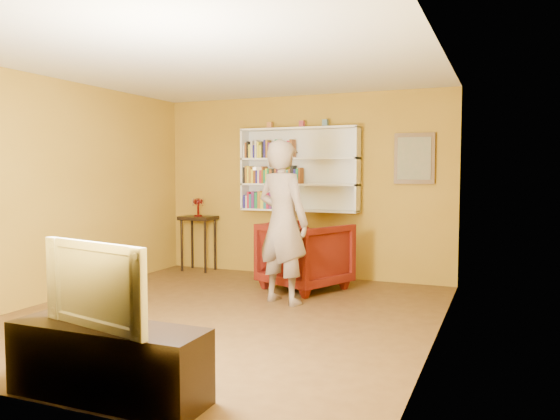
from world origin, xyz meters
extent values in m
cube|color=#4D3419|center=(0.00, 0.00, -0.06)|extent=(5.30, 5.80, 0.12)
cube|color=#9F771D|center=(0.00, 2.52, 1.35)|extent=(5.30, 0.04, 2.70)
cube|color=#9F771D|center=(0.00, -2.52, 1.35)|extent=(5.30, 0.04, 2.70)
cube|color=#9F771D|center=(-2.27, 0.00, 1.35)|extent=(0.04, 5.80, 2.70)
cube|color=#9F771D|center=(2.27, 0.00, 1.35)|extent=(0.04, 5.80, 2.70)
cube|color=silver|center=(0.00, 0.00, 2.73)|extent=(5.30, 5.80, 0.06)
cube|color=white|center=(0.00, 2.48, 1.60)|extent=(1.80, 0.03, 1.20)
cube|color=white|center=(-0.89, 2.35, 1.60)|extent=(0.03, 0.28, 1.20)
cube|color=white|center=(0.89, 2.35, 1.60)|extent=(0.03, 0.28, 1.20)
cube|color=white|center=(0.00, 2.35, 1.00)|extent=(1.80, 0.28, 0.03)
cube|color=white|center=(0.00, 2.35, 1.38)|extent=(1.80, 0.28, 0.03)
cube|color=white|center=(0.00, 2.35, 1.76)|extent=(1.80, 0.28, 0.03)
cube|color=white|center=(0.00, 2.35, 2.20)|extent=(1.80, 0.28, 0.03)
cube|color=navy|center=(-0.84, 2.31, 1.11)|extent=(0.04, 0.17, 0.20)
cube|color=silver|center=(-0.81, 2.31, 1.11)|extent=(0.02, 0.18, 0.19)
cube|color=#BB1C39|center=(-0.78, 2.31, 1.14)|extent=(0.03, 0.18, 0.25)
cube|color=teal|center=(-0.74, 2.31, 1.12)|extent=(0.03, 0.17, 0.21)
cube|color=#62246E|center=(-0.70, 2.31, 1.14)|extent=(0.04, 0.19, 0.25)
cube|color=#1C7F47|center=(-0.65, 2.31, 1.14)|extent=(0.04, 0.18, 0.24)
cube|color=#A56C21|center=(-0.60, 2.30, 1.15)|extent=(0.04, 0.16, 0.26)
cube|color=yellow|center=(-0.55, 2.31, 1.14)|extent=(0.04, 0.18, 0.24)
cube|color=teal|center=(-0.50, 2.29, 1.11)|extent=(0.04, 0.15, 0.20)
cube|color=#BB1C39|center=(-0.46, 2.31, 1.14)|extent=(0.04, 0.18, 0.24)
cube|color=#62246E|center=(-0.41, 2.31, 1.14)|extent=(0.04, 0.17, 0.25)
cube|color=teal|center=(-0.37, 2.30, 1.13)|extent=(0.02, 0.17, 0.24)
cube|color=#BB1C39|center=(-0.34, 2.30, 1.13)|extent=(0.03, 0.16, 0.24)
cube|color=brown|center=(-0.31, 2.31, 1.14)|extent=(0.03, 0.18, 0.25)
cube|color=black|center=(-0.27, 2.30, 1.12)|extent=(0.04, 0.16, 0.20)
cube|color=navy|center=(-0.24, 2.30, 1.13)|extent=(0.02, 0.16, 0.24)
cube|color=yellow|center=(-0.21, 2.30, 1.12)|extent=(0.02, 0.17, 0.20)
cube|color=#1C7F47|center=(-0.18, 2.31, 1.12)|extent=(0.02, 0.19, 0.22)
cube|color=teal|center=(-0.15, 2.31, 1.14)|extent=(0.02, 0.18, 0.25)
cube|color=black|center=(-0.84, 2.31, 1.51)|extent=(0.03, 0.18, 0.24)
cube|color=#A56C21|center=(-0.81, 2.30, 1.52)|extent=(0.03, 0.16, 0.26)
cube|color=yellow|center=(-0.78, 2.31, 1.52)|extent=(0.03, 0.19, 0.26)
cube|color=#A56C21|center=(-0.75, 2.31, 1.52)|extent=(0.03, 0.19, 0.25)
cube|color=yellow|center=(-0.71, 2.30, 1.50)|extent=(0.03, 0.16, 0.21)
cube|color=brown|center=(-0.67, 2.30, 1.51)|extent=(0.03, 0.17, 0.23)
cube|color=navy|center=(-0.64, 2.31, 1.50)|extent=(0.02, 0.17, 0.22)
cube|color=silver|center=(-0.61, 2.31, 1.51)|extent=(0.03, 0.18, 0.23)
cube|color=#BB1C39|center=(-0.57, 2.31, 1.51)|extent=(0.03, 0.18, 0.23)
cube|color=brown|center=(-0.54, 2.31, 1.52)|extent=(0.03, 0.17, 0.25)
cube|color=#1C7F47|center=(-0.51, 2.30, 1.49)|extent=(0.03, 0.17, 0.20)
cube|color=yellow|center=(-0.48, 2.31, 1.51)|extent=(0.02, 0.19, 0.22)
cube|color=#1C7F47|center=(-0.45, 2.29, 1.50)|extent=(0.03, 0.14, 0.22)
cube|color=brown|center=(-0.41, 2.30, 1.50)|extent=(0.04, 0.16, 0.21)
cube|color=black|center=(-0.37, 2.31, 1.50)|extent=(0.04, 0.18, 0.22)
cube|color=brown|center=(-0.33, 2.30, 1.51)|extent=(0.03, 0.15, 0.22)
cube|color=#62246E|center=(-0.29, 2.31, 1.51)|extent=(0.04, 0.19, 0.22)
cube|color=#62246E|center=(-0.25, 2.30, 1.52)|extent=(0.03, 0.16, 0.26)
cube|color=#1C7F47|center=(-0.21, 2.31, 1.50)|extent=(0.04, 0.18, 0.22)
cube|color=yellow|center=(-0.17, 2.31, 1.52)|extent=(0.03, 0.18, 0.25)
cube|color=teal|center=(-0.14, 2.31, 1.49)|extent=(0.02, 0.18, 0.20)
cube|color=brown|center=(-0.11, 2.30, 1.50)|extent=(0.03, 0.17, 0.21)
cube|color=black|center=(-0.07, 2.30, 1.53)|extent=(0.04, 0.15, 0.27)
cube|color=navy|center=(-0.02, 2.29, 1.50)|extent=(0.03, 0.15, 0.21)
cube|color=#1C7F47|center=(0.01, 2.30, 1.50)|extent=(0.03, 0.16, 0.22)
cube|color=brown|center=(0.05, 2.30, 1.51)|extent=(0.02, 0.16, 0.23)
cube|color=silver|center=(-0.85, 2.31, 1.87)|extent=(0.03, 0.19, 0.20)
cube|color=brown|center=(-0.82, 2.31, 1.89)|extent=(0.03, 0.19, 0.23)
cube|color=black|center=(-0.79, 2.30, 1.90)|extent=(0.03, 0.17, 0.25)
cube|color=yellow|center=(-0.75, 2.31, 1.87)|extent=(0.03, 0.17, 0.20)
cube|color=silver|center=(-0.72, 2.29, 1.90)|extent=(0.03, 0.15, 0.26)
cube|color=navy|center=(-0.68, 2.29, 1.87)|extent=(0.02, 0.14, 0.19)
cube|color=silver|center=(-0.65, 2.31, 1.91)|extent=(0.03, 0.18, 0.27)
cube|color=yellow|center=(-0.61, 2.31, 1.89)|extent=(0.03, 0.18, 0.24)
cube|color=yellow|center=(-0.57, 2.31, 1.87)|extent=(0.03, 0.17, 0.19)
cube|color=black|center=(-0.54, 2.29, 1.90)|extent=(0.02, 0.14, 0.24)
cube|color=navy|center=(-0.50, 2.31, 1.91)|extent=(0.03, 0.17, 0.27)
cube|color=#A56C21|center=(-0.47, 2.30, 1.91)|extent=(0.03, 0.16, 0.26)
cube|color=#62246E|center=(-0.43, 2.31, 1.89)|extent=(0.04, 0.19, 0.22)
cube|color=#62246E|center=(-0.39, 2.29, 1.87)|extent=(0.03, 0.14, 0.20)
cube|color=#BB1C39|center=(-0.35, 2.30, 1.88)|extent=(0.03, 0.17, 0.21)
cube|color=#1C7F47|center=(-0.32, 2.29, 1.91)|extent=(0.04, 0.14, 0.27)
cube|color=black|center=(-0.27, 2.30, 1.88)|extent=(0.04, 0.16, 0.21)
cube|color=teal|center=(-0.23, 2.31, 1.89)|extent=(0.03, 0.18, 0.23)
cube|color=#1C7F47|center=(-0.20, 2.30, 1.88)|extent=(0.03, 0.16, 0.21)
cube|color=black|center=(-0.16, 2.29, 1.89)|extent=(0.03, 0.14, 0.23)
cube|color=#BB1C39|center=(-0.13, 2.30, 1.90)|extent=(0.04, 0.17, 0.25)
cube|color=brown|center=(-0.09, 2.31, 1.91)|extent=(0.04, 0.18, 0.27)
cube|color=#C47438|center=(-0.47, 2.35, 2.26)|extent=(0.07, 0.07, 0.09)
cube|color=#9A3340|center=(0.04, 2.35, 2.26)|extent=(0.07, 0.07, 0.10)
cube|color=slate|center=(0.40, 2.35, 2.27)|extent=(0.07, 0.07, 0.10)
cube|color=#523817|center=(1.65, 2.46, 1.75)|extent=(0.55, 0.04, 0.70)
cube|color=gray|center=(1.65, 2.44, 1.75)|extent=(0.45, 0.02, 0.58)
cylinder|color=black|center=(-1.88, 2.10, 0.40)|extent=(0.04, 0.04, 0.81)
cylinder|color=black|center=(-1.45, 2.10, 0.40)|extent=(0.04, 0.04, 0.81)
cylinder|color=black|center=(-1.88, 2.40, 0.40)|extent=(0.04, 0.04, 0.81)
cylinder|color=black|center=(-1.45, 2.40, 0.40)|extent=(0.04, 0.04, 0.81)
cube|color=black|center=(-1.67, 2.25, 0.84)|extent=(0.53, 0.40, 0.06)
cylinder|color=maroon|center=(-1.67, 2.25, 0.88)|extent=(0.12, 0.12, 0.02)
cylinder|color=maroon|center=(-1.67, 2.25, 0.97)|extent=(0.03, 0.03, 0.15)
ellipsoid|color=maroon|center=(-1.67, 2.25, 1.10)|extent=(0.17, 0.17, 0.11)
cylinder|color=beige|center=(-1.58, 2.25, 1.09)|extent=(0.01, 0.01, 0.12)
cylinder|color=beige|center=(-1.60, 2.30, 1.09)|extent=(0.01, 0.01, 0.12)
cylinder|color=beige|center=(-1.64, 2.33, 1.09)|extent=(0.01, 0.01, 0.12)
cylinder|color=beige|center=(-1.69, 2.33, 1.09)|extent=(0.01, 0.01, 0.12)
cylinder|color=beige|center=(-1.73, 2.30, 1.09)|extent=(0.01, 0.01, 0.12)
cylinder|color=beige|center=(-1.75, 2.25, 1.09)|extent=(0.01, 0.01, 0.12)
cylinder|color=beige|center=(-1.73, 2.20, 1.09)|extent=(0.01, 0.01, 0.12)
cylinder|color=beige|center=(-1.69, 2.17, 1.09)|extent=(0.01, 0.01, 0.12)
cylinder|color=beige|center=(-1.64, 2.17, 1.09)|extent=(0.01, 0.01, 0.12)
cylinder|color=beige|center=(-1.60, 2.20, 1.09)|extent=(0.01, 0.01, 0.12)
imported|color=#460605|center=(0.37, 1.61, 0.45)|extent=(1.29, 1.30, 0.91)
imported|color=#726053|center=(0.39, 0.78, 0.97)|extent=(0.82, 0.66, 1.94)
cube|color=silver|center=(0.18, 0.50, 1.60)|extent=(0.04, 0.15, 0.04)
cube|color=black|center=(0.33, -2.25, 0.26)|extent=(1.44, 0.43, 0.52)
imported|color=black|center=(0.33, -2.25, 0.81)|extent=(1.02, 0.36, 0.59)
camera|label=1|loc=(2.83, -5.19, 1.57)|focal=35.00mm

